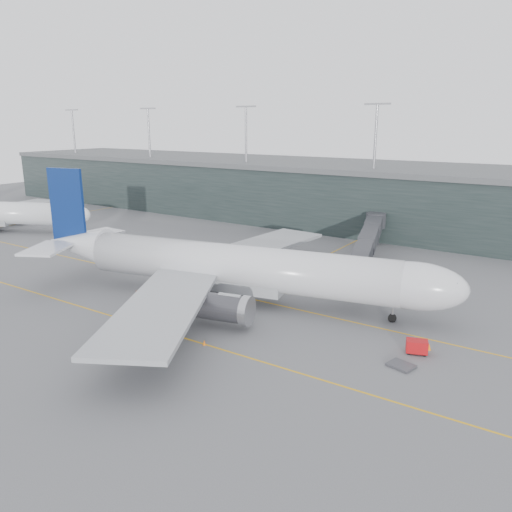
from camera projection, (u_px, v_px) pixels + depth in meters
The scene contains 17 objects.
ground at pixel (232, 284), 80.64m from camera, with size 320.00×320.00×0.00m, color #535257.
taxiline_a at pixel (217, 291), 77.41m from camera, with size 160.00×0.25×0.02m, color gold.
taxiline_b at pixel (141, 325), 64.51m from camera, with size 160.00×0.25×0.02m, color gold.
taxiline_lead_main at pixel (315, 261), 94.11m from camera, with size 0.25×60.00×0.02m, color gold.
taxiline_lead_adj at pixel (53, 218), 136.58m from camera, with size 0.25×60.00×0.02m, color gold.
terminal at pixel (367, 195), 125.43m from camera, with size 240.00×36.00×29.00m.
main_aircraft at pixel (235, 267), 72.03m from camera, with size 64.93×60.09×18.32m.
jet_bridge at pixel (380, 238), 90.44m from camera, with size 15.64×43.90×6.79m.
gse_cart at pixel (417, 346), 56.33m from camera, with size 2.71×2.19×1.60m.
baggage_dolly at pixel (401, 365), 53.45m from camera, with size 2.64×2.11×0.26m, color #37373C.
uld_a at pixel (249, 260), 91.18m from camera, with size 2.12×1.80×1.74m.
uld_b at pixel (265, 262), 90.40m from camera, with size 2.02×1.71×1.65m.
uld_c at pixel (270, 265), 87.64m from camera, with size 2.52×2.25×1.92m.
cone_nose at pixel (429, 347), 57.34m from camera, with size 0.49×0.49×0.78m, color orange.
cone_wing_stbd at pixel (204, 342), 58.63m from camera, with size 0.40×0.40×0.64m, color orange.
cone_wing_port at pixel (328, 274), 84.84m from camera, with size 0.44×0.44×0.69m, color #CA540B.
cone_tail at pixel (136, 292), 75.87m from camera, with size 0.41×0.41×0.66m, color #DC530C.
Camera 1 is at (45.43, -61.88, 25.42)m, focal length 35.00 mm.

